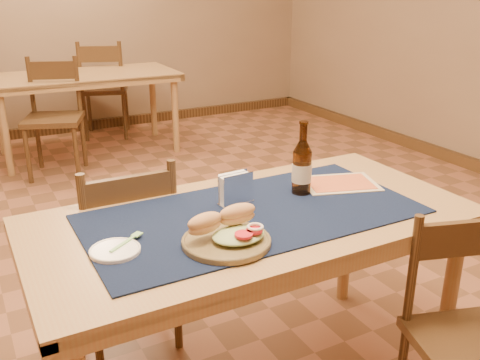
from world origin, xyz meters
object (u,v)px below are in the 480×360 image
back_table (85,83)px  napkin_holder (236,189)px  main_table (253,235)px  chair_main_near (470,335)px  chair_main_far (125,251)px  beer_bottle (302,167)px  sandwich_plate (228,235)px

back_table → napkin_holder: 3.31m
main_table → chair_main_near: bearing=-48.8°
back_table → main_table: bearing=-93.0°
main_table → chair_main_near: size_ratio=1.94×
chair_main_near → napkin_holder: (-0.52, 0.69, 0.38)m
chair_main_far → beer_bottle: 0.84m
back_table → chair_main_near: size_ratio=2.01×
back_table → chair_main_far: 2.98m
back_table → chair_main_far: bearing=-100.2°
back_table → sandwich_plate: 3.60m
back_table → beer_bottle: (0.09, -3.33, 0.20)m
main_table → napkin_holder: 0.18m
chair_main_near → beer_bottle: 0.83m
sandwich_plate → napkin_holder: napkin_holder is taller
chair_main_near → back_table: bearing=94.8°
chair_main_far → napkin_holder: 0.61m
back_table → sandwich_plate: sandwich_plate is taller
chair_main_far → main_table: bearing=-54.4°
beer_bottle → napkin_holder: 0.28m
sandwich_plate → napkin_holder: size_ratio=2.06×
main_table → napkin_holder: (-0.01, 0.11, 0.14)m
main_table → chair_main_far: (-0.35, 0.49, -0.21)m
main_table → sandwich_plate: sandwich_plate is taller
main_table → back_table: 3.41m
beer_bottle → napkin_holder: size_ratio=2.08×
sandwich_plate → back_table: bearing=84.2°
sandwich_plate → beer_bottle: size_ratio=0.99×
chair_main_near → beer_bottle: size_ratio=2.85×
beer_bottle → chair_main_near: bearing=-69.6°
main_table → back_table: bearing=87.0°
sandwich_plate → napkin_holder: bearing=57.8°
back_table → beer_bottle: beer_bottle is taller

